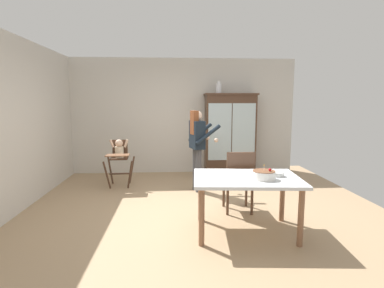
{
  "coord_description": "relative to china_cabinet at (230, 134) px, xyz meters",
  "views": [
    {
      "loc": [
        -0.25,
        -4.59,
        1.69
      ],
      "look_at": [
        0.09,
        0.7,
        0.95
      ],
      "focal_mm": 28.29,
      "sensor_mm": 36.0,
      "label": 1
    }
  ],
  "objects": [
    {
      "name": "adult_person",
      "position": [
        -0.88,
        -1.35,
        0.02
      ],
      "size": [
        0.6,
        0.59,
        1.53
      ],
      "rotation": [
        0.0,
        0.0,
        1.85
      ],
      "color": "#47474C",
      "rests_on": "ground_plane"
    },
    {
      "name": "serving_bowl",
      "position": [
        0.0,
        -3.23,
        -0.18
      ],
      "size": [
        0.18,
        0.18,
        0.05
      ],
      "primitive_type": "cylinder",
      "color": "silver",
      "rests_on": "dining_table"
    },
    {
      "name": "wall_back",
      "position": [
        -1.09,
        0.26,
        0.4
      ],
      "size": [
        5.32,
        0.06,
        2.7
      ],
      "primitive_type": "cube",
      "color": "beige",
      "rests_on": "ground_plane"
    },
    {
      "name": "dining_chair_far_side",
      "position": [
        -0.34,
        -2.55,
        -0.39
      ],
      "size": [
        0.45,
        0.45,
        0.96
      ],
      "rotation": [
        0.0,
        0.0,
        3.13
      ],
      "color": "#4C3323",
      "rests_on": "ground_plane"
    },
    {
      "name": "ceramic_vase",
      "position": [
        -0.28,
        0.0,
        1.06
      ],
      "size": [
        0.13,
        0.13,
        0.27
      ],
      "color": "white",
      "rests_on": "china_cabinet"
    },
    {
      "name": "high_chair_with_toddler",
      "position": [
        -2.41,
        -0.91,
        -0.29
      ],
      "size": [
        0.6,
        0.7,
        0.95
      ],
      "rotation": [
        0.0,
        0.0,
        0.04
      ],
      "color": "#4C3323",
      "rests_on": "ground_plane"
    },
    {
      "name": "china_cabinet",
      "position": [
        0.0,
        0.0,
        0.0
      ],
      "size": [
        1.21,
        0.48,
        1.88
      ],
      "color": "#4C3323",
      "rests_on": "ground_plane"
    },
    {
      "name": "ground_plane",
      "position": [
        -1.09,
        -2.37,
        -0.95
      ],
      "size": [
        6.24,
        6.24,
        0.0
      ],
      "primitive_type": "plane",
      "color": "tan"
    },
    {
      "name": "dining_table",
      "position": [
        -0.4,
        -3.24,
        -0.31
      ],
      "size": [
        1.41,
        1.05,
        0.74
      ],
      "color": "silver",
      "rests_on": "ground_plane"
    },
    {
      "name": "wall_left",
      "position": [
        -3.72,
        -2.37,
        0.4
      ],
      "size": [
        0.06,
        5.32,
        2.7
      ],
      "primitive_type": "cube",
      "color": "beige",
      "rests_on": "ground_plane"
    },
    {
      "name": "birthday_cake",
      "position": [
        -0.22,
        -3.37,
        -0.15
      ],
      "size": [
        0.28,
        0.28,
        0.19
      ],
      "color": "white",
      "rests_on": "dining_table"
    }
  ]
}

